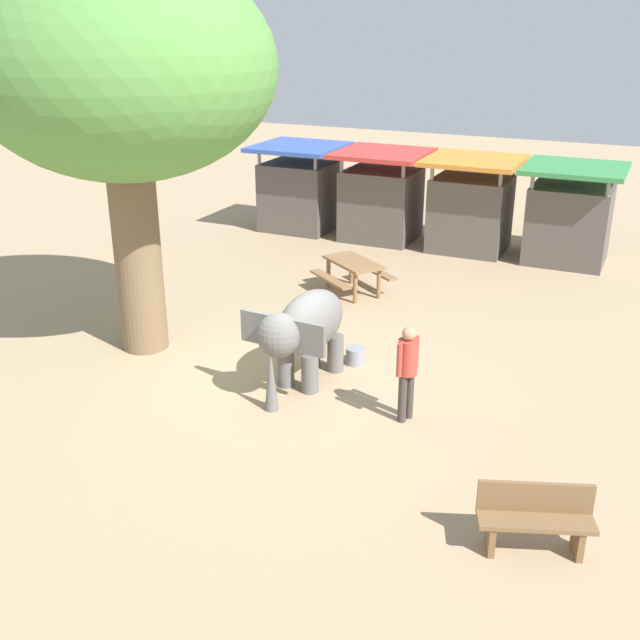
# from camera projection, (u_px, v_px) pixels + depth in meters

# --- Properties ---
(ground_plane) EXTENTS (60.00, 60.00, 0.00)m
(ground_plane) POSITION_uv_depth(u_px,v_px,m) (282.00, 383.00, 13.60)
(ground_plane) COLOR tan
(elephant) EXTENTS (1.59, 2.36, 1.63)m
(elephant) POSITION_uv_depth(u_px,v_px,m) (304.00, 329.00, 13.20)
(elephant) COLOR slate
(elephant) RESTS_ON ground_plane
(person_handler) EXTENTS (0.32, 0.49, 1.62)m
(person_handler) POSITION_uv_depth(u_px,v_px,m) (407.00, 366.00, 12.04)
(person_handler) COLOR #3F3833
(person_handler) RESTS_ON ground_plane
(shade_tree_main) EXTENTS (5.55, 5.09, 7.24)m
(shade_tree_main) POSITION_uv_depth(u_px,v_px,m) (121.00, 71.00, 13.12)
(shade_tree_main) COLOR brown
(shade_tree_main) RESTS_ON ground_plane
(wooden_bench) EXTENTS (1.45, 0.86, 0.88)m
(wooden_bench) POSITION_uv_depth(u_px,v_px,m) (535.00, 517.00, 9.23)
(wooden_bench) COLOR brown
(wooden_bench) RESTS_ON ground_plane
(picnic_table_near) EXTENTS (2.08, 2.08, 0.78)m
(picnic_table_near) POSITION_uv_depth(u_px,v_px,m) (353.00, 269.00, 17.72)
(picnic_table_near) COLOR olive
(picnic_table_near) RESTS_ON ground_plane
(market_stall_blue) EXTENTS (2.50, 2.50, 2.52)m
(market_stall_blue) POSITION_uv_depth(u_px,v_px,m) (300.00, 192.00, 22.81)
(market_stall_blue) COLOR #59514C
(market_stall_blue) RESTS_ON ground_plane
(market_stall_red) EXTENTS (2.50, 2.50, 2.52)m
(market_stall_red) POSITION_uv_depth(u_px,v_px,m) (381.00, 200.00, 21.80)
(market_stall_red) COLOR #59514C
(market_stall_red) RESTS_ON ground_plane
(market_stall_orange) EXTENTS (2.50, 2.50, 2.52)m
(market_stall_orange) POSITION_uv_depth(u_px,v_px,m) (471.00, 209.00, 20.80)
(market_stall_orange) COLOR #59514C
(market_stall_orange) RESTS_ON ground_plane
(market_stall_green) EXTENTS (2.50, 2.50, 2.52)m
(market_stall_green) POSITION_uv_depth(u_px,v_px,m) (569.00, 219.00, 19.79)
(market_stall_green) COLOR #59514C
(market_stall_green) RESTS_ON ground_plane
(feed_bucket) EXTENTS (0.36, 0.36, 0.32)m
(feed_bucket) POSITION_uv_depth(u_px,v_px,m) (355.00, 356.00, 14.28)
(feed_bucket) COLOR gray
(feed_bucket) RESTS_ON ground_plane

